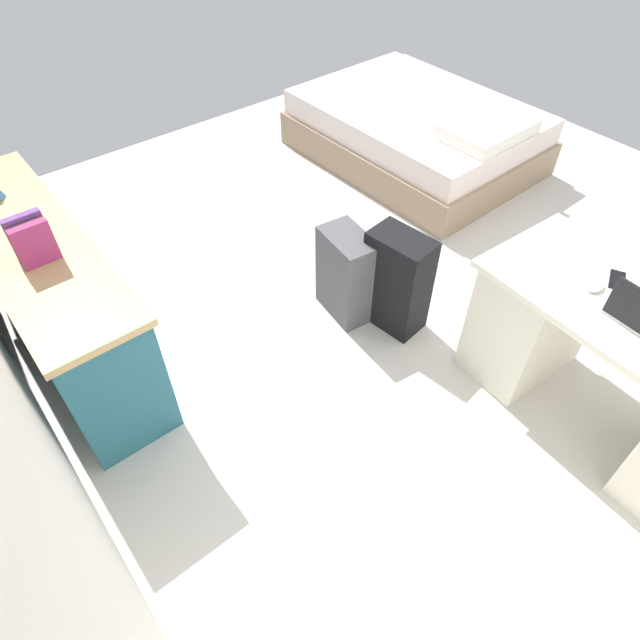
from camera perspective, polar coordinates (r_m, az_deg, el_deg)
The scene contains 9 objects.
ground_plane at distance 3.61m, azimuth 9.00°, elevation 2.90°, with size 5.85×5.85×0.00m, color beige.
desk at distance 2.98m, azimuth 28.55°, elevation -4.67°, with size 1.47×0.73×0.76m.
credenza at distance 3.29m, azimuth -25.92°, elevation 2.20°, with size 1.80×0.48×0.79m.
bed at distance 4.91m, azimuth 10.05°, elevation 18.74°, with size 1.93×1.44×0.58m.
suitcase_black at distance 3.20m, azimuth 8.04°, elevation 3.98°, with size 0.36×0.22×0.63m, color black.
suitcase_spare_grey at distance 3.27m, azimuth 2.81°, elevation 4.73°, with size 0.36×0.22×0.57m, color #4C4C51.
computer_mouse at distance 2.77m, azimuth 26.87°, elevation 3.14°, with size 0.06×0.10×0.03m, color white.
cell_phone_by_mouse at distance 2.86m, azimuth 28.61°, elevation 3.69°, with size 0.07×0.14×0.01m, color black.
book_row at distance 2.86m, azimuth -27.96°, elevation 7.56°, with size 0.15×0.17×0.22m.
Camera 1 is at (-1.67, 2.08, 2.44)m, focal length 30.63 mm.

